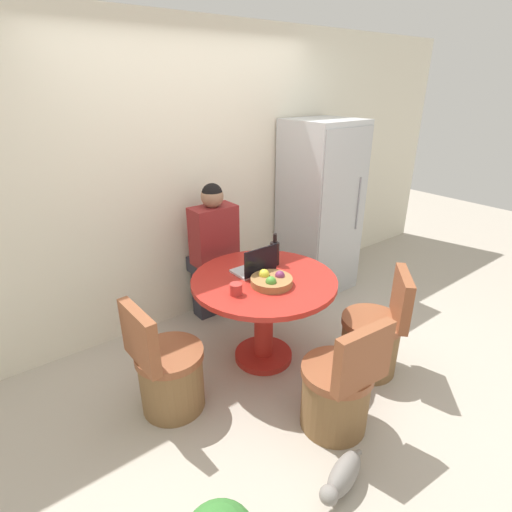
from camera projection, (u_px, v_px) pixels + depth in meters
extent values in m
plane|color=#B2A899|center=(293.00, 376.00, 3.11)|extent=(12.00, 12.00, 0.00)
cube|color=silver|center=(195.00, 179.00, 3.58)|extent=(7.00, 0.06, 2.60)
cube|color=silver|center=(319.00, 208.00, 4.17)|extent=(0.68, 0.64, 1.78)
cube|color=#AFB2B5|center=(343.00, 216.00, 3.94)|extent=(0.65, 0.01, 1.67)
cylinder|color=gray|center=(358.00, 204.00, 4.01)|extent=(0.02, 0.02, 0.53)
cylinder|color=#B2261E|center=(263.00, 355.00, 3.31)|extent=(0.47, 0.47, 0.05)
cylinder|color=#B2261E|center=(264.00, 319.00, 3.17)|extent=(0.15, 0.15, 0.65)
cylinder|color=#B2261E|center=(264.00, 281.00, 3.03)|extent=(1.11, 1.11, 0.04)
cylinder|color=brown|center=(335.00, 400.00, 2.60)|extent=(0.43, 0.43, 0.41)
cylinder|color=brown|center=(338.00, 371.00, 2.50)|extent=(0.46, 0.46, 0.06)
cube|color=brown|center=(363.00, 358.00, 2.27)|extent=(0.42, 0.10, 0.38)
cylinder|color=brown|center=(369.00, 347.00, 3.12)|extent=(0.43, 0.43, 0.41)
cylinder|color=brown|center=(372.00, 322.00, 3.02)|extent=(0.46, 0.46, 0.06)
cube|color=brown|center=(402.00, 298.00, 2.91)|extent=(0.35, 0.33, 0.38)
cylinder|color=brown|center=(172.00, 382.00, 2.75)|extent=(0.43, 0.43, 0.41)
cylinder|color=brown|center=(169.00, 354.00, 2.66)|extent=(0.46, 0.46, 0.06)
cube|color=brown|center=(139.00, 337.00, 2.46)|extent=(0.08, 0.42, 0.38)
cube|color=#2D2D38|center=(209.00, 292.00, 3.87)|extent=(0.28, 0.16, 0.46)
cube|color=#2D2D38|center=(211.00, 266.00, 3.71)|extent=(0.32, 0.36, 0.14)
cube|color=maroon|center=(214.00, 235.00, 3.52)|extent=(0.40, 0.22, 0.52)
sphere|color=#936B51|center=(212.00, 197.00, 3.38)|extent=(0.19, 0.19, 0.19)
sphere|color=black|center=(212.00, 194.00, 3.37)|extent=(0.18, 0.18, 0.18)
cube|color=#B7B7BC|center=(253.00, 270.00, 3.14)|extent=(0.31, 0.21, 0.02)
cube|color=black|center=(261.00, 261.00, 3.01)|extent=(0.31, 0.01, 0.21)
cylinder|color=olive|center=(271.00, 281.00, 2.92)|extent=(0.31, 0.31, 0.05)
sphere|color=#7A2D5B|center=(280.00, 276.00, 2.93)|extent=(0.07, 0.07, 0.07)
sphere|color=gold|center=(264.00, 274.00, 2.95)|extent=(0.08, 0.08, 0.08)
sphere|color=#4C9333|center=(271.00, 282.00, 2.84)|extent=(0.08, 0.08, 0.08)
cylinder|color=#B2332D|center=(236.00, 289.00, 2.78)|extent=(0.09, 0.09, 0.08)
cylinder|color=black|center=(275.00, 253.00, 3.22)|extent=(0.08, 0.08, 0.19)
cylinder|color=black|center=(275.00, 238.00, 3.17)|extent=(0.03, 0.03, 0.07)
ellipsoid|color=gray|center=(344.00, 474.00, 2.23)|extent=(0.35, 0.21, 0.19)
sphere|color=gray|center=(329.00, 495.00, 2.08)|extent=(0.10, 0.10, 0.10)
cylinder|color=gray|center=(356.00, 454.00, 2.33)|extent=(0.14, 0.07, 0.11)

